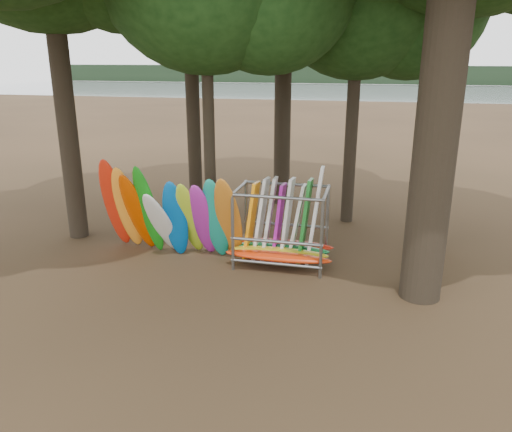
# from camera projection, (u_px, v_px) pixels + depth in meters

# --- Properties ---
(ground) EXTENTS (120.00, 120.00, 0.00)m
(ground) POSITION_uv_depth(u_px,v_px,m) (223.00, 280.00, 13.45)
(ground) COLOR #47331E
(ground) RESTS_ON ground
(lake) EXTENTS (160.00, 160.00, 0.00)m
(lake) POSITION_uv_depth(u_px,v_px,m) (350.00, 101.00, 69.07)
(lake) COLOR gray
(lake) RESTS_ON ground
(far_shore) EXTENTS (160.00, 4.00, 4.00)m
(far_shore) POSITION_uv_depth(u_px,v_px,m) (363.00, 75.00, 114.82)
(far_shore) COLOR black
(far_shore) RESTS_ON ground
(kayak_row) EXTENTS (4.45, 1.94, 3.10)m
(kayak_row) POSITION_uv_depth(u_px,v_px,m) (168.00, 215.00, 14.68)
(kayak_row) COLOR red
(kayak_row) RESTS_ON ground
(storage_rack) EXTENTS (3.04, 1.58, 2.88)m
(storage_rack) POSITION_uv_depth(u_px,v_px,m) (281.00, 230.00, 14.25)
(storage_rack) COLOR slate
(storage_rack) RESTS_ON ground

